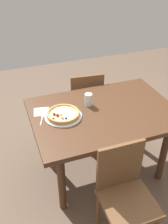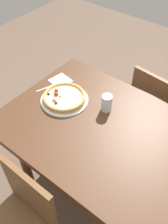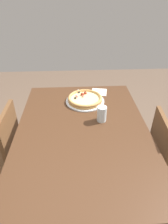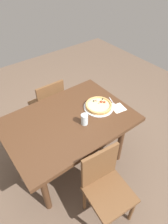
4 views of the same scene
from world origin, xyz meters
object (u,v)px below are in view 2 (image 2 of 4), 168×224
at_px(chair_near, 20,224).
at_px(dining_table, 105,139).
at_px(chair_far, 155,107).
at_px(plate, 64,100).
at_px(drinking_glass, 107,103).
at_px(napkin, 60,81).
at_px(pizza, 64,97).
at_px(fork, 48,87).

bearing_deg(chair_near, dining_table, -98.66).
bearing_deg(chair_far, dining_table, -89.08).
relative_size(plate, drinking_glass, 2.79).
relative_size(chair_far, napkin, 6.15).
bearing_deg(drinking_glass, pizza, -159.00).
bearing_deg(chair_far, napkin, -134.61).
bearing_deg(fork, pizza, -79.17).
xyz_separation_m(plate, napkin, (-0.17, 0.15, -0.00)).
distance_m(dining_table, napkin, 0.59).
distance_m(chair_far, pizza, 0.85).
distance_m(dining_table, chair_near, 0.73).
xyz_separation_m(pizza, napkin, (-0.17, 0.15, -0.03)).
relative_size(plate, napkin, 2.41).
xyz_separation_m(fork, napkin, (0.02, 0.11, -0.00)).
height_order(plate, napkin, plate).
xyz_separation_m(plate, fork, (-0.19, 0.03, -0.00)).
height_order(dining_table, plate, plate).
height_order(plate, drinking_glass, drinking_glass).
distance_m(dining_table, fork, 0.58).
bearing_deg(dining_table, drinking_glass, 124.04).
xyz_separation_m(chair_near, drinking_glass, (0.01, 0.84, 0.36)).
distance_m(dining_table, drinking_glass, 0.24).
bearing_deg(dining_table, pizza, 174.17).
bearing_deg(drinking_glass, chair_far, 73.32).
height_order(dining_table, pizza, pizza).
relative_size(dining_table, plate, 4.01).
height_order(dining_table, drinking_glass, drinking_glass).
relative_size(fork, napkin, 1.14).
distance_m(drinking_glass, napkin, 0.46).
bearing_deg(plate, pizza, -149.03).
xyz_separation_m(chair_far, drinking_glass, (-0.16, -0.54, 0.36)).
bearing_deg(plate, napkin, 139.42).
bearing_deg(fork, chair_near, -128.30).
height_order(drinking_glass, napkin, drinking_glass).
height_order(dining_table, chair_far, chair_far).
bearing_deg(chair_near, chair_far, -96.66).
bearing_deg(plate, dining_table, -5.94).
relative_size(chair_near, plate, 2.56).
bearing_deg(napkin, fork, -99.48).
bearing_deg(drinking_glass, chair_near, -90.74).
distance_m(chair_near, chair_far, 1.39).
bearing_deg(chair_near, drinking_glass, -90.25).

